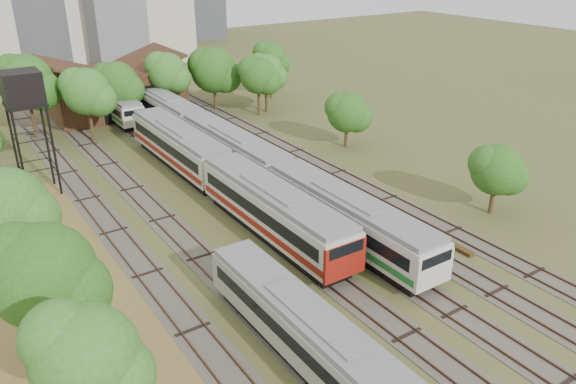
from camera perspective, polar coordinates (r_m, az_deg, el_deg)
ground at (r=33.62m, az=18.41°, el=-15.37°), size 240.00×240.00×0.00m
tracks at (r=49.58m, az=-4.81°, el=-0.58°), size 24.60×80.00×0.19m
railcar_red_set at (r=49.07m, az=-6.87°, el=1.74°), size 3.29×34.58×4.07m
railcar_green_set at (r=54.88m, az=-5.50°, el=4.15°), size 3.13×52.08×3.88m
railcar_rear at (r=75.80m, az=-17.38°, el=8.59°), size 2.73×16.08×3.37m
old_grey_coach at (r=30.03m, az=2.69°, el=-14.80°), size 2.74×18.00×3.39m
water_tower at (r=52.43m, az=-25.34°, el=9.20°), size 3.16×3.16×10.94m
rail_pile_far at (r=44.93m, az=13.88°, el=-3.87°), size 0.56×8.89×0.29m
maintenance_shed at (r=77.70m, az=-17.24°, el=9.84°), size 16.45×11.55×7.58m
tree_band_left at (r=34.82m, az=-26.41°, el=-5.10°), size 8.18×55.10×8.62m
tree_band_far at (r=70.81m, az=-15.71°, el=11.10°), size 43.40×10.42×9.58m
tree_band_right at (r=61.02m, az=5.12°, el=8.53°), size 6.04×39.87×7.49m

